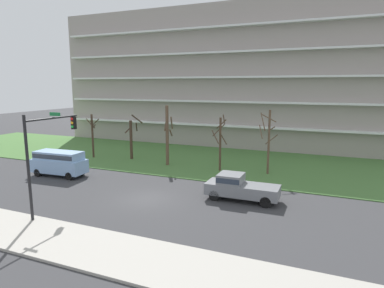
# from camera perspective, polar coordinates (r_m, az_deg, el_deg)

# --- Properties ---
(ground) EXTENTS (160.00, 160.00, 0.00)m
(ground) POSITION_cam_1_polar(r_m,az_deg,el_deg) (25.94, -7.60, -9.22)
(ground) COLOR #38383A
(sidewalk_curb_near) EXTENTS (80.00, 4.00, 0.15)m
(sidewalk_curb_near) POSITION_cam_1_polar(r_m,az_deg,el_deg) (19.97, -19.74, -15.56)
(sidewalk_curb_near) COLOR #ADA89E
(sidewalk_curb_near) RESTS_ON ground
(grass_lawn_strip) EXTENTS (80.00, 16.00, 0.08)m
(grass_lawn_strip) POSITION_cam_1_polar(r_m,az_deg,el_deg) (38.18, 3.10, -2.84)
(grass_lawn_strip) COLOR #477238
(grass_lawn_strip) RESTS_ON ground
(apartment_building) EXTENTS (53.39, 13.09, 19.05)m
(apartment_building) POSITION_cam_1_polar(r_m,az_deg,el_deg) (50.71, 8.70, 11.02)
(apartment_building) COLOR #9E938C
(apartment_building) RESTS_ON ground
(tree_far_left) EXTENTS (1.21, 1.24, 5.18)m
(tree_far_left) POSITION_cam_1_polar(r_m,az_deg,el_deg) (40.93, -16.53, 1.56)
(tree_far_left) COLOR #423023
(tree_far_left) RESTS_ON ground
(tree_left) EXTENTS (1.60, 2.01, 5.33)m
(tree_left) POSITION_cam_1_polar(r_m,az_deg,el_deg) (39.03, -10.20, 1.11)
(tree_left) COLOR #423023
(tree_left) RESTS_ON ground
(tree_center) EXTENTS (1.03, 1.10, 6.42)m
(tree_center) POSITION_cam_1_polar(r_m,az_deg,el_deg) (35.46, -4.19, 1.54)
(tree_center) COLOR brown
(tree_center) RESTS_ON ground
(tree_right) EXTENTS (1.61, 1.81, 5.74)m
(tree_right) POSITION_cam_1_polar(r_m,az_deg,el_deg) (33.19, 4.81, 0.41)
(tree_right) COLOR #4C3828
(tree_right) RESTS_ON ground
(tree_far_right) EXTENTS (1.85, 1.85, 6.23)m
(tree_far_right) POSITION_cam_1_polar(r_m,az_deg,el_deg) (32.55, 12.83, 0.72)
(tree_far_right) COLOR brown
(tree_far_right) RESTS_ON ground
(van_blue_near_left) EXTENTS (5.30, 2.28, 2.36)m
(van_blue_near_left) POSITION_cam_1_polar(r_m,az_deg,el_deg) (34.07, -21.65, -2.77)
(van_blue_near_left) COLOR #8CB2E0
(van_blue_near_left) RESTS_ON ground
(pickup_gray_center_left) EXTENTS (5.42, 2.05, 1.95)m
(pickup_gray_center_left) POSITION_cam_1_polar(r_m,az_deg,el_deg) (25.45, 8.03, -7.21)
(pickup_gray_center_left) COLOR slate
(pickup_gray_center_left) RESTS_ON ground
(traffic_signal_mast) EXTENTS (0.90, 4.51, 6.75)m
(traffic_signal_mast) POSITION_cam_1_polar(r_m,az_deg,el_deg) (23.57, -23.68, -0.51)
(traffic_signal_mast) COLOR black
(traffic_signal_mast) RESTS_ON ground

